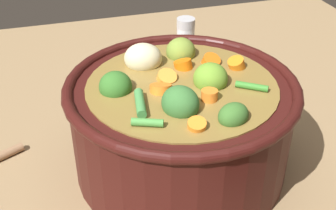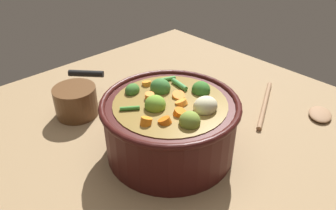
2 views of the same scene
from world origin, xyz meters
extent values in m
plane|color=#8C704C|center=(0.00, 0.00, 0.00)|extent=(1.10, 1.10, 0.00)
cylinder|color=#38110F|center=(0.00, 0.00, 0.06)|extent=(0.27, 0.27, 0.12)
torus|color=#38110F|center=(0.00, 0.00, 0.12)|extent=(0.29, 0.29, 0.01)
cylinder|color=olive|center=(0.00, 0.00, 0.07)|extent=(0.23, 0.23, 0.12)
ellipsoid|color=#336C27|center=(0.08, -0.01, 0.13)|extent=(0.05, 0.05, 0.04)
ellipsoid|color=olive|center=(-0.02, -0.08, 0.13)|extent=(0.05, 0.05, 0.04)
ellipsoid|color=#396A29|center=(-0.03, 0.09, 0.13)|extent=(0.04, 0.04, 0.03)
ellipsoid|color=olive|center=(-0.03, 0.01, 0.13)|extent=(0.05, 0.05, 0.04)
ellipsoid|color=#376E32|center=(0.02, 0.05, 0.13)|extent=(0.06, 0.06, 0.04)
cylinder|color=orange|center=(-0.02, -0.04, 0.13)|extent=(0.03, 0.03, 0.02)
cylinder|color=orange|center=(0.01, 0.09, 0.13)|extent=(0.02, 0.03, 0.02)
cylinder|color=orange|center=(-0.02, 0.04, 0.13)|extent=(0.02, 0.02, 0.02)
cylinder|color=orange|center=(-0.08, -0.02, 0.13)|extent=(0.03, 0.03, 0.02)
cylinder|color=orange|center=(0.03, 0.01, 0.13)|extent=(0.03, 0.03, 0.02)
cylinder|color=orange|center=(-0.05, -0.04, 0.13)|extent=(0.03, 0.03, 0.02)
cylinder|color=orange|center=(0.01, -0.02, 0.13)|extent=(0.03, 0.03, 0.02)
ellipsoid|color=beige|center=(0.03, -0.07, 0.13)|extent=(0.06, 0.05, 0.04)
cylinder|color=#39822D|center=(-0.08, 0.03, 0.13)|extent=(0.04, 0.03, 0.01)
cylinder|color=#438A45|center=(0.06, 0.03, 0.13)|extent=(0.02, 0.05, 0.01)
cylinder|color=#49933F|center=(0.06, 0.07, 0.13)|extent=(0.03, 0.02, 0.01)
ellipsoid|color=#906A4A|center=(0.37, -0.17, 0.01)|extent=(0.09, 0.08, 0.01)
cylinder|color=#906A4A|center=(0.31, -0.04, 0.01)|extent=(0.22, 0.11, 0.01)
cylinder|color=brown|center=(-0.07, 0.27, 0.04)|extent=(0.11, 0.11, 0.08)
cylinder|color=black|center=(0.00, 0.33, 0.06)|extent=(0.08, 0.08, 0.02)
camera|label=1|loc=(0.15, 0.44, 0.39)|focal=47.66mm
camera|label=2|loc=(-0.38, -0.40, 0.47)|focal=34.95mm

